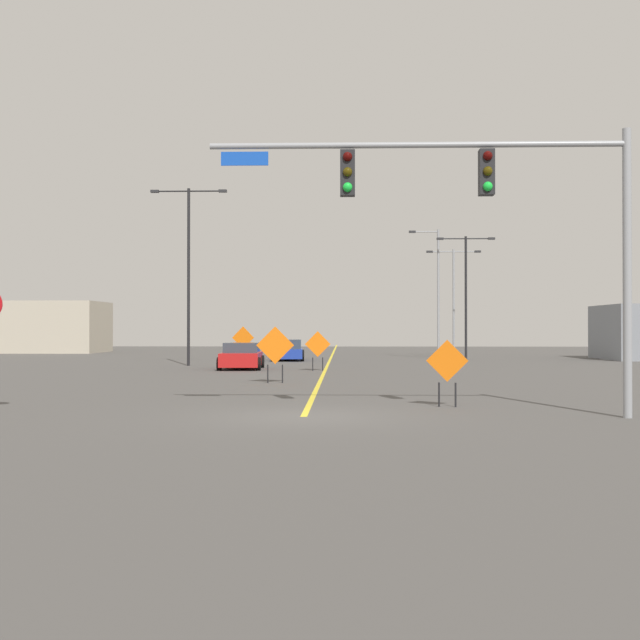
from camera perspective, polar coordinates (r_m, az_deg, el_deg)
The scene contains 14 objects.
ground at distance 18.80m, azimuth -1.16°, elevation -6.83°, with size 141.86×141.86×0.00m, color #4C4947.
road_centre_stripe at distance 58.11m, azimuth 0.81°, elevation -2.58°, with size 0.16×78.81×0.01m.
traffic_signal_assembly at distance 19.16m, azimuth 11.72°, elevation 8.23°, with size 9.68×0.44×6.62m.
street_lamp_near_right at distance 44.74m, azimuth -9.23°, elevation 4.07°, with size 4.17×0.24×9.66m.
street_lamp_mid_right at distance 53.63m, azimuth 10.22°, elevation 2.36°, with size 3.78×0.24×8.03m.
street_lamp_near_left at distance 58.08m, azimuth 9.38°, elevation 1.93°, with size 3.83×0.24×7.61m.
street_lamp_far_left at distance 54.24m, azimuth 8.18°, elevation 2.27°, with size 2.02×0.24×8.59m.
construction_sign_right_lane at distance 48.63m, azimuth -5.44°, elevation -1.37°, with size 1.34×0.27×2.15m.
construction_sign_median_near at distance 21.33m, azimuth 8.94°, elevation -3.13°, with size 1.08×0.24×1.74m.
construction_sign_median_far at distance 38.81m, azimuth -0.16°, elevation -1.84°, with size 1.23×0.24×1.89m.
construction_sign_left_lane at distance 30.25m, azimuth -3.17°, elevation -1.94°, with size 1.40×0.23×2.11m.
car_blue_passing at distance 51.23m, azimuth -2.25°, elevation -2.16°, with size 2.19×4.32×1.32m.
car_red_mid at distance 40.62m, azimuth -5.55°, elevation -2.58°, with size 2.24×3.99×1.32m.
roadside_building_west at distance 71.45m, azimuth -18.80°, elevation -0.48°, with size 9.62×6.55×4.24m.
Camera 1 is at (0.95, -18.67, 2.05)m, focal length 45.49 mm.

